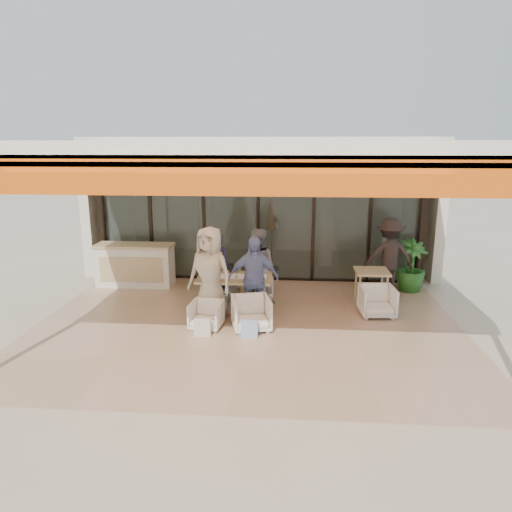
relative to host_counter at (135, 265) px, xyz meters
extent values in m
plane|color=#C6B293|center=(2.93, -2.30, -0.53)|extent=(70.00, 70.00, 0.00)
cube|color=tan|center=(2.93, -2.30, -0.53)|extent=(8.00, 6.00, 0.01)
cube|color=silver|center=(2.93, -2.30, 2.77)|extent=(8.00, 6.00, 0.20)
cube|color=#E2530B|center=(2.93, -5.24, 2.49)|extent=(8.00, 0.12, 0.45)
cube|color=#DD5012|center=(2.93, -4.55, 2.61)|extent=(8.00, 1.50, 0.06)
cylinder|color=black|center=(-0.95, 0.58, 1.07)|extent=(0.12, 0.12, 3.20)
cylinder|color=black|center=(6.81, 0.58, 1.07)|extent=(0.12, 0.12, 3.20)
cube|color=#9EADA3|center=(2.93, 0.70, 1.07)|extent=(8.00, 0.03, 3.20)
cube|color=black|center=(2.93, 0.70, -0.49)|extent=(8.00, 0.10, 0.08)
cube|color=black|center=(2.93, 0.70, 2.63)|extent=(8.00, 0.10, 0.08)
cube|color=black|center=(-1.07, 0.70, 1.07)|extent=(0.08, 0.10, 3.20)
cube|color=black|center=(0.23, 0.70, 1.07)|extent=(0.08, 0.10, 3.20)
cube|color=black|center=(1.58, 0.70, 1.07)|extent=(0.08, 0.10, 3.20)
cube|color=black|center=(2.93, 0.70, 1.07)|extent=(0.08, 0.10, 3.20)
cube|color=black|center=(4.28, 0.70, 1.07)|extent=(0.08, 0.10, 3.20)
cube|color=black|center=(5.63, 0.70, 1.07)|extent=(0.08, 0.10, 3.20)
cube|color=black|center=(6.93, 0.70, 1.07)|extent=(0.08, 0.10, 3.20)
cube|color=silver|center=(2.93, 4.20, 1.17)|extent=(9.00, 0.25, 3.40)
cube|color=silver|center=(-1.47, 2.45, 1.17)|extent=(0.25, 3.50, 3.40)
cube|color=silver|center=(7.33, 2.45, 1.17)|extent=(0.25, 3.50, 3.40)
cube|color=silver|center=(2.93, 2.45, 2.87)|extent=(9.00, 3.50, 0.25)
cube|color=tan|center=(2.93, 2.45, -0.52)|extent=(8.00, 3.50, 0.02)
cylinder|color=silver|center=(1.33, 2.30, 0.97)|extent=(0.40, 0.40, 3.00)
cylinder|color=silver|center=(4.73, 2.30, 0.97)|extent=(0.40, 0.40, 3.00)
cylinder|color=black|center=(1.73, 1.90, 2.47)|extent=(0.03, 0.03, 0.70)
cube|color=black|center=(1.73, 1.90, 2.02)|extent=(0.30, 0.30, 0.40)
sphere|color=#FFBF72|center=(1.73, 1.90, 2.02)|extent=(0.18, 0.18, 0.18)
cylinder|color=black|center=(5.23, 1.90, 2.47)|extent=(0.03, 0.03, 0.70)
cube|color=black|center=(5.23, 1.90, 2.02)|extent=(0.30, 0.30, 0.40)
sphere|color=#FFBF72|center=(5.23, 1.90, 2.02)|extent=(0.18, 0.18, 0.18)
cylinder|color=black|center=(3.23, 1.70, -0.48)|extent=(0.40, 0.40, 0.05)
cylinder|color=black|center=(3.23, 1.70, 0.52)|extent=(0.04, 0.04, 2.10)
cone|color=#D45D12|center=(3.23, 1.70, 1.17)|extent=(0.32, 0.32, 1.10)
cube|color=silver|center=(0.00, 0.00, -0.03)|extent=(1.80, 0.60, 1.00)
cube|color=tan|center=(0.00, 0.00, 0.48)|extent=(1.85, 0.65, 0.06)
cube|color=tan|center=(0.00, -0.31, -0.03)|extent=(1.50, 0.02, 0.60)
cube|color=tan|center=(2.60, -1.52, 0.19)|extent=(1.50, 0.90, 0.05)
cube|color=white|center=(2.60, -1.52, 0.21)|extent=(1.30, 0.35, 0.01)
cylinder|color=tan|center=(1.98, -1.84, -0.18)|extent=(0.06, 0.06, 0.70)
cylinder|color=tan|center=(3.22, -1.84, -0.18)|extent=(0.06, 0.06, 0.70)
cylinder|color=tan|center=(1.98, -1.20, -0.18)|extent=(0.06, 0.06, 0.70)
cylinder|color=tan|center=(3.22, -1.20, -0.18)|extent=(0.06, 0.06, 0.70)
cylinder|color=white|center=(2.15, -1.67, 0.27)|extent=(0.06, 0.06, 0.11)
cylinder|color=white|center=(2.35, -1.32, 0.27)|extent=(0.06, 0.06, 0.11)
cylinder|color=white|center=(2.65, -1.62, 0.27)|extent=(0.06, 0.06, 0.11)
cylinder|color=white|center=(2.90, -1.34, 0.27)|extent=(0.06, 0.06, 0.11)
cylinder|color=maroon|center=(2.05, -1.37, 0.30)|extent=(0.07, 0.07, 0.16)
cylinder|color=black|center=(2.50, -1.24, 0.30)|extent=(0.09, 0.09, 0.17)
cylinder|color=black|center=(2.50, -1.24, 0.39)|extent=(0.10, 0.10, 0.01)
cylinder|color=white|center=(2.15, -1.82, 0.22)|extent=(0.22, 0.22, 0.01)
cylinder|color=white|center=(3.05, -1.82, 0.22)|extent=(0.22, 0.22, 0.01)
cylinder|color=white|center=(2.15, -1.20, 0.22)|extent=(0.22, 0.22, 0.01)
cylinder|color=white|center=(3.05, -1.20, 0.22)|extent=(0.22, 0.22, 0.01)
imported|color=white|center=(2.18, -0.57, -0.18)|extent=(0.83, 0.81, 0.70)
imported|color=white|center=(3.02, -0.57, -0.23)|extent=(0.68, 0.65, 0.60)
imported|color=white|center=(2.18, -2.47, -0.24)|extent=(0.62, 0.59, 0.58)
imported|color=white|center=(3.02, -2.47, -0.18)|extent=(0.81, 0.78, 0.70)
imported|color=#1C1F3D|center=(2.18, -1.07, 0.25)|extent=(0.61, 0.44, 1.57)
imported|color=slate|center=(3.02, -1.07, 0.30)|extent=(0.85, 0.68, 1.66)
imported|color=beige|center=(2.18, -1.97, 0.39)|extent=(1.05, 0.85, 1.85)
imported|color=#6B76B2|center=(3.02, -1.97, 0.30)|extent=(1.02, 0.53, 1.67)
cube|color=silver|center=(2.18, -2.87, -0.36)|extent=(0.30, 0.10, 0.34)
cube|color=#99BFD8|center=(3.02, -2.87, -0.36)|extent=(0.30, 0.10, 0.34)
cube|color=tan|center=(5.46, -0.84, 0.19)|extent=(0.70, 0.70, 0.05)
cylinder|color=tan|center=(5.18, -1.12, -0.18)|extent=(0.05, 0.05, 0.70)
cylinder|color=tan|center=(5.74, -1.12, -0.18)|extent=(0.05, 0.05, 0.70)
cylinder|color=tan|center=(5.18, -0.56, -0.18)|extent=(0.05, 0.05, 0.70)
cylinder|color=tan|center=(5.74, -0.56, -0.18)|extent=(0.05, 0.05, 0.70)
imported|color=white|center=(5.46, -1.59, -0.19)|extent=(0.70, 0.66, 0.68)
imported|color=black|center=(5.96, -0.10, 0.35)|extent=(1.19, 0.75, 1.76)
imported|color=#1E5919|center=(6.51, 0.08, 0.08)|extent=(0.85, 0.85, 1.23)
camera|label=1|loc=(3.69, -10.35, 2.83)|focal=32.00mm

